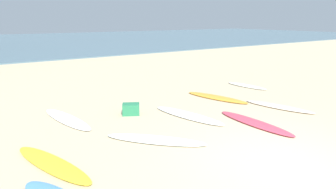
{
  "coord_description": "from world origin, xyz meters",
  "views": [
    {
      "loc": [
        -4.84,
        -3.05,
        2.86
      ],
      "look_at": [
        0.63,
        5.08,
        0.3
      ],
      "focal_mm": 31.15,
      "sensor_mm": 36.0,
      "label": 1
    }
  ],
  "objects_px": {
    "surfboard_2": "(279,107)",
    "surfboard_8": "(188,115)",
    "surfboard_4": "(52,164)",
    "surfboard_5": "(217,97)",
    "surfboard_3": "(156,140)",
    "beach_cooler": "(131,109)",
    "surfboard_0": "(67,119)",
    "surfboard_6": "(247,86)",
    "surfboard_7": "(255,123)"
  },
  "relations": [
    {
      "from": "surfboard_3",
      "to": "surfboard_7",
      "type": "bearing_deg",
      "value": -53.01
    },
    {
      "from": "surfboard_3",
      "to": "surfboard_8",
      "type": "xyz_separation_m",
      "value": [
        1.78,
        1.01,
        -0.0
      ]
    },
    {
      "from": "surfboard_0",
      "to": "surfboard_8",
      "type": "distance_m",
      "value": 3.57
    },
    {
      "from": "surfboard_4",
      "to": "surfboard_8",
      "type": "height_order",
      "value": "surfboard_4"
    },
    {
      "from": "surfboard_5",
      "to": "surfboard_6",
      "type": "height_order",
      "value": "surfboard_5"
    },
    {
      "from": "surfboard_0",
      "to": "surfboard_3",
      "type": "distance_m",
      "value": 3.04
    },
    {
      "from": "surfboard_0",
      "to": "surfboard_3",
      "type": "relative_size",
      "value": 1.04
    },
    {
      "from": "surfboard_6",
      "to": "surfboard_5",
      "type": "bearing_deg",
      "value": -171.12
    },
    {
      "from": "surfboard_5",
      "to": "beach_cooler",
      "type": "bearing_deg",
      "value": 162.69
    },
    {
      "from": "surfboard_2",
      "to": "surfboard_7",
      "type": "xyz_separation_m",
      "value": [
        -1.9,
        -0.59,
        -0.0
      ]
    },
    {
      "from": "surfboard_2",
      "to": "surfboard_4",
      "type": "height_order",
      "value": "surfboard_2"
    },
    {
      "from": "surfboard_8",
      "to": "beach_cooler",
      "type": "height_order",
      "value": "beach_cooler"
    },
    {
      "from": "surfboard_2",
      "to": "surfboard_5",
      "type": "bearing_deg",
      "value": -81.22
    },
    {
      "from": "surfboard_5",
      "to": "surfboard_0",
      "type": "bearing_deg",
      "value": 156.81
    },
    {
      "from": "surfboard_0",
      "to": "surfboard_8",
      "type": "height_order",
      "value": "surfboard_8"
    },
    {
      "from": "surfboard_6",
      "to": "surfboard_7",
      "type": "xyz_separation_m",
      "value": [
        -3.43,
        -3.31,
        0.0
      ]
    },
    {
      "from": "surfboard_2",
      "to": "surfboard_4",
      "type": "relative_size",
      "value": 0.91
    },
    {
      "from": "surfboard_2",
      "to": "surfboard_8",
      "type": "distance_m",
      "value": 3.19
    },
    {
      "from": "surfboard_8",
      "to": "surfboard_3",
      "type": "bearing_deg",
      "value": 16.56
    },
    {
      "from": "surfboard_3",
      "to": "surfboard_4",
      "type": "relative_size",
      "value": 1.0
    },
    {
      "from": "surfboard_0",
      "to": "surfboard_8",
      "type": "relative_size",
      "value": 1.02
    },
    {
      "from": "beach_cooler",
      "to": "surfboard_2",
      "type": "bearing_deg",
      "value": -25.52
    },
    {
      "from": "surfboard_8",
      "to": "beach_cooler",
      "type": "distance_m",
      "value": 1.76
    },
    {
      "from": "surfboard_4",
      "to": "surfboard_7",
      "type": "relative_size",
      "value": 1.0
    },
    {
      "from": "surfboard_2",
      "to": "surfboard_3",
      "type": "distance_m",
      "value": 4.82
    },
    {
      "from": "surfboard_4",
      "to": "surfboard_7",
      "type": "distance_m",
      "value": 5.32
    },
    {
      "from": "surfboard_5",
      "to": "beach_cooler",
      "type": "xyz_separation_m",
      "value": [
        -3.48,
        0.09,
        0.13
      ]
    },
    {
      "from": "surfboard_2",
      "to": "surfboard_4",
      "type": "xyz_separation_m",
      "value": [
        -7.17,
        0.1,
        -0.0
      ]
    },
    {
      "from": "surfboard_7",
      "to": "beach_cooler",
      "type": "xyz_separation_m",
      "value": [
        -2.49,
        2.69,
        0.13
      ]
    },
    {
      "from": "surfboard_8",
      "to": "surfboard_2",
      "type": "bearing_deg",
      "value": 149.11
    },
    {
      "from": "surfboard_5",
      "to": "surfboard_7",
      "type": "height_order",
      "value": "surfboard_7"
    },
    {
      "from": "surfboard_7",
      "to": "surfboard_8",
      "type": "distance_m",
      "value": 1.93
    },
    {
      "from": "surfboard_4",
      "to": "surfboard_5",
      "type": "xyz_separation_m",
      "value": [
        6.27,
        1.91,
        -0.0
      ]
    },
    {
      "from": "surfboard_6",
      "to": "beach_cooler",
      "type": "relative_size",
      "value": 3.76
    },
    {
      "from": "surfboard_0",
      "to": "surfboard_4",
      "type": "bearing_deg",
      "value": -121.78
    },
    {
      "from": "surfboard_7",
      "to": "beach_cooler",
      "type": "relative_size",
      "value": 4.89
    },
    {
      "from": "surfboard_0",
      "to": "beach_cooler",
      "type": "relative_size",
      "value": 5.1
    },
    {
      "from": "surfboard_4",
      "to": "beach_cooler",
      "type": "xyz_separation_m",
      "value": [
        2.79,
        2.0,
        0.13
      ]
    },
    {
      "from": "surfboard_6",
      "to": "surfboard_7",
      "type": "distance_m",
      "value": 4.76
    },
    {
      "from": "surfboard_3",
      "to": "surfboard_6",
      "type": "bearing_deg",
      "value": -18.86
    },
    {
      "from": "surfboard_8",
      "to": "surfboard_7",
      "type": "bearing_deg",
      "value": 112.96
    },
    {
      "from": "surfboard_3",
      "to": "beach_cooler",
      "type": "distance_m",
      "value": 2.18
    },
    {
      "from": "beach_cooler",
      "to": "surfboard_5",
      "type": "bearing_deg",
      "value": -1.49
    },
    {
      "from": "surfboard_2",
      "to": "surfboard_8",
      "type": "relative_size",
      "value": 0.89
    },
    {
      "from": "surfboard_3",
      "to": "surfboard_5",
      "type": "xyz_separation_m",
      "value": [
        3.91,
        2.05,
        -0.0
      ]
    },
    {
      "from": "surfboard_6",
      "to": "surfboard_7",
      "type": "bearing_deg",
      "value": -143.47
    },
    {
      "from": "surfboard_8",
      "to": "surfboard_4",
      "type": "bearing_deg",
      "value": -1.23
    },
    {
      "from": "surfboard_0",
      "to": "surfboard_3",
      "type": "height_order",
      "value": "surfboard_3"
    },
    {
      "from": "surfboard_5",
      "to": "surfboard_7",
      "type": "distance_m",
      "value": 2.78
    },
    {
      "from": "surfboard_0",
      "to": "beach_cooler",
      "type": "bearing_deg",
      "value": -28.87
    }
  ]
}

